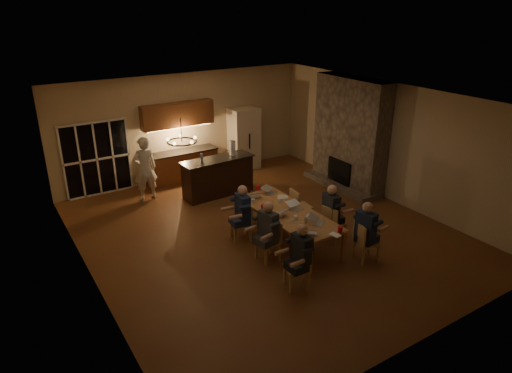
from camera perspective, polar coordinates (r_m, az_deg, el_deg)
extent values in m
plane|color=brown|center=(11.01, 1.17, -5.73)|extent=(9.00, 9.00, 0.00)
cube|color=#CDB291|center=(14.17, -8.98, 7.45)|extent=(8.00, 0.04, 3.20)
cube|color=#CDB291|center=(8.95, -20.80, -2.81)|extent=(0.04, 9.00, 3.20)
cube|color=#CDB291|center=(12.91, 16.37, 5.33)|extent=(0.04, 9.00, 3.20)
cube|color=white|center=(9.91, 1.32, 10.92)|extent=(8.00, 9.00, 0.04)
cube|color=black|center=(13.49, -19.28, 3.24)|extent=(1.86, 0.08, 2.10)
cube|color=#75685C|center=(13.47, 11.68, 6.48)|extent=(0.58, 2.50, 3.20)
cube|color=beige|center=(14.84, -1.51, 5.99)|extent=(0.90, 0.68, 2.00)
cube|color=#BA794A|center=(10.47, 3.97, -5.04)|extent=(1.10, 2.78, 0.75)
cube|color=black|center=(12.92, -4.78, 1.23)|extent=(2.12, 0.78, 1.08)
imported|color=silver|center=(12.82, -13.71, 2.18)|extent=(0.66, 0.45, 1.79)
torus|color=black|center=(8.56, -9.24, 5.55)|extent=(0.56, 0.56, 0.03)
cylinder|color=white|center=(9.94, 4.97, -3.90)|extent=(0.09, 0.09, 0.10)
cylinder|color=white|center=(10.74, 2.96, -1.77)|extent=(0.08, 0.08, 0.10)
cylinder|color=white|center=(10.70, -0.37, -1.82)|extent=(0.08, 0.08, 0.10)
cylinder|color=#B90C19|center=(9.56, 10.48, -5.29)|extent=(0.10, 0.10, 0.12)
cylinder|color=#B90C19|center=(10.38, 0.87, -2.57)|extent=(0.09, 0.09, 0.12)
cylinder|color=#B90C19|center=(11.43, 0.28, -0.14)|extent=(0.09, 0.09, 0.12)
cylinder|color=#B2B2B7|center=(9.82, 6.25, -4.23)|extent=(0.07, 0.07, 0.12)
cylinder|color=#3F0F0C|center=(11.28, -0.83, -0.45)|extent=(0.06, 0.06, 0.12)
cylinder|color=#B2B2B7|center=(10.76, 4.99, -1.72)|extent=(0.06, 0.06, 0.12)
cylinder|color=white|center=(10.14, 7.02, -3.71)|extent=(0.26, 0.26, 0.02)
cylinder|color=white|center=(9.49, 6.05, -5.58)|extent=(0.28, 0.28, 0.02)
cylinder|color=white|center=(11.04, 3.35, -1.31)|extent=(0.27, 0.27, 0.02)
cube|color=white|center=(9.44, 9.85, -5.97)|extent=(0.20, 0.25, 0.01)
cylinder|color=#99999E|center=(12.49, -6.80, 3.60)|extent=(0.07, 0.07, 0.24)
cube|color=silver|center=(12.96, -2.98, 4.86)|extent=(0.15, 0.15, 0.42)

